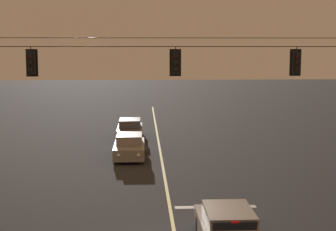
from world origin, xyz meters
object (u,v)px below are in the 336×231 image
(car_waiting_near_lane, at_px, (228,230))
(car_oncoming_lead, at_px, (129,147))
(traffic_light_leftmost, at_px, (31,63))
(traffic_light_centre, at_px, (296,62))
(traffic_light_left_inner, at_px, (176,63))
(car_oncoming_trailing, at_px, (130,129))

(car_waiting_near_lane, bearing_deg, car_oncoming_lead, 103.90)
(traffic_light_leftmost, xyz_separation_m, traffic_light_centre, (10.90, 0.00, 0.00))
(traffic_light_left_inner, height_order, car_oncoming_lead, traffic_light_left_inner)
(traffic_light_left_inner, xyz_separation_m, car_oncoming_trailing, (-2.30, 16.08, -5.31))
(traffic_light_leftmost, relative_size, car_oncoming_trailing, 0.28)
(car_waiting_near_lane, distance_m, car_oncoming_lead, 14.93)
(traffic_light_left_inner, xyz_separation_m, car_waiting_near_lane, (1.41, -5.07, -5.31))
(traffic_light_leftmost, xyz_separation_m, car_oncoming_trailing, (3.56, 16.08, -5.31))
(traffic_light_centre, height_order, car_oncoming_trailing, traffic_light_centre)
(traffic_light_leftmost, height_order, car_waiting_near_lane, traffic_light_leftmost)
(traffic_light_leftmost, distance_m, car_waiting_near_lane, 10.34)
(traffic_light_left_inner, distance_m, car_waiting_near_lane, 7.48)
(traffic_light_centre, xyz_separation_m, car_oncoming_trailing, (-7.34, 16.08, -5.31))
(car_waiting_near_lane, height_order, car_oncoming_trailing, same)
(traffic_light_left_inner, bearing_deg, traffic_light_centre, 0.00)
(car_waiting_near_lane, bearing_deg, traffic_light_left_inner, 105.56)
(traffic_light_centre, distance_m, car_oncoming_lead, 13.01)
(traffic_light_left_inner, xyz_separation_m, traffic_light_centre, (5.03, 0.00, 0.00))
(car_oncoming_lead, relative_size, car_oncoming_trailing, 1.00)
(traffic_light_leftmost, height_order, traffic_light_left_inner, same)
(car_oncoming_trailing, bearing_deg, traffic_light_left_inner, -81.85)
(car_waiting_near_lane, bearing_deg, car_oncoming_trailing, 99.96)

